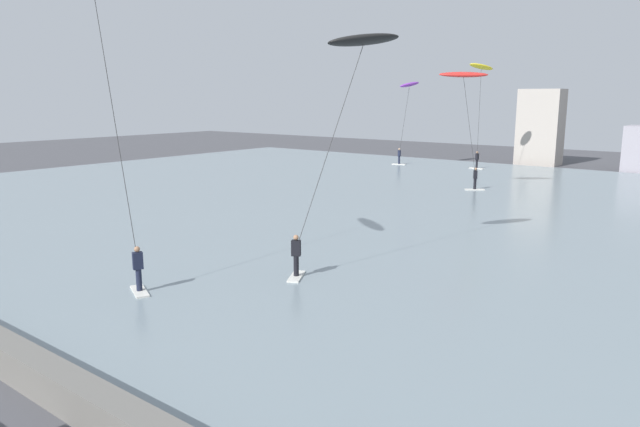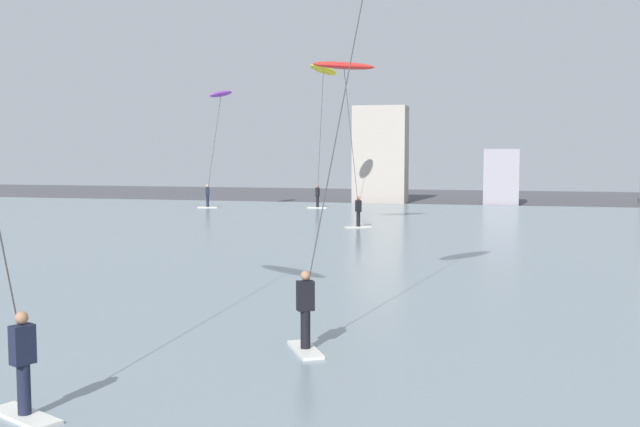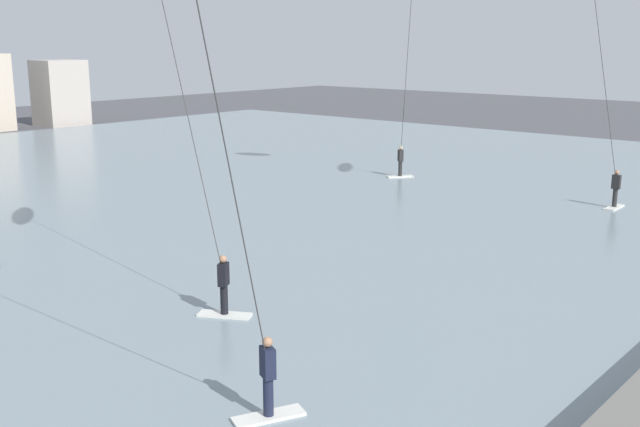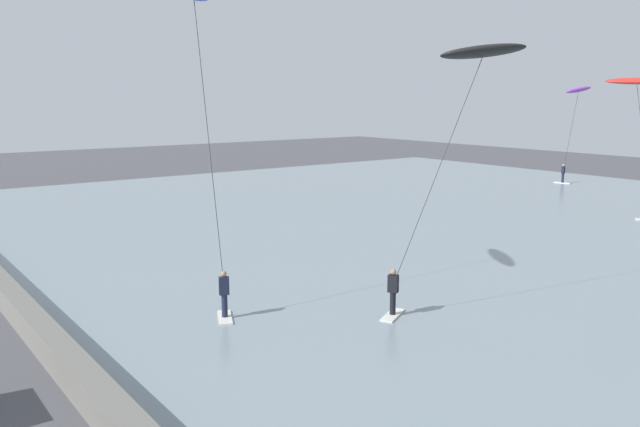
# 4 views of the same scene
# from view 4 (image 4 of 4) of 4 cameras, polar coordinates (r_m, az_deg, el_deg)

# --- Properties ---
(seawall_barrier) EXTENTS (60.00, 0.70, 0.85)m
(seawall_barrier) POSITION_cam_4_polar(r_m,az_deg,el_deg) (16.71, -19.08, -15.16)
(seawall_barrier) COLOR #66635E
(seawall_barrier) RESTS_ON ground
(kitesurfer_red) EXTENTS (3.35, 4.06, 8.49)m
(kitesurfer_red) POSITION_cam_4_polar(r_m,az_deg,el_deg) (41.63, 26.34, 9.56)
(kitesurfer_red) COLOR silver
(kitesurfer_red) RESTS_ON water_bay
(kitesurfer_blue) EXTENTS (4.28, 2.39, 11.20)m
(kitesurfer_blue) POSITION_cam_4_polar(r_m,az_deg,el_deg) (22.67, -10.86, 16.16)
(kitesurfer_blue) COLOR silver
(kitesurfer_blue) RESTS_ON water_bay
(kitesurfer_black) EXTENTS (2.54, 5.38, 9.28)m
(kitesurfer_black) POSITION_cam_4_polar(r_m,az_deg,el_deg) (22.67, 13.41, 11.55)
(kitesurfer_black) COLOR silver
(kitesurfer_black) RESTS_ON water_bay
(kitesurfer_purple) EXTENTS (2.74, 2.98, 8.37)m
(kitesurfer_purple) POSITION_cam_4_polar(r_m,az_deg,el_deg) (57.79, 21.77, 9.31)
(kitesurfer_purple) COLOR silver
(kitesurfer_purple) RESTS_ON water_bay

